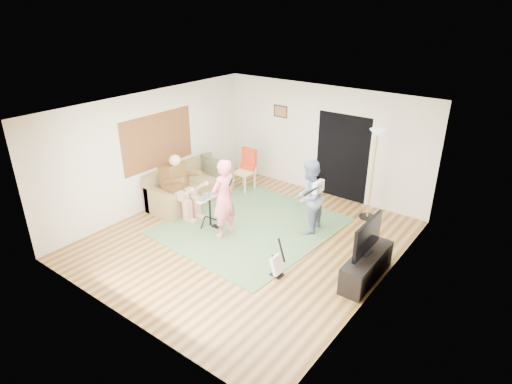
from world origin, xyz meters
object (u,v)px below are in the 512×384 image
singer (224,199)px  torchiere_lamp (374,159)px  tv_cabinet (367,267)px  guitar_spare (277,265)px  television (368,236)px  sofa (189,189)px  dining_chair (245,176)px  drum_kit (210,212)px  guitarist (309,197)px

singer → torchiere_lamp: torchiere_lamp is taller
tv_cabinet → guitar_spare: bearing=-146.2°
television → tv_cabinet: bearing=-0.0°
sofa → dining_chair: size_ratio=2.04×
singer → guitar_spare: size_ratio=2.13×
guitar_spare → television: 1.64m
sofa → drum_kit: sofa is taller
sofa → drum_kit: bearing=-26.6°
guitar_spare → tv_cabinet: size_ratio=0.56×
television → dining_chair: bearing=156.4°
sofa → torchiere_lamp: size_ratio=1.07×
singer → dining_chair: (-1.11, 2.10, -0.45)m
dining_chair → television: size_ratio=1.08×
guitarist → torchiere_lamp: bearing=141.9°
guitarist → dining_chair: 2.62m
guitarist → guitar_spare: (0.40, -1.72, -0.57)m
guitar_spare → dining_chair: (-2.82, 2.64, 0.16)m
television → drum_kit: bearing=-176.5°
guitarist → guitar_spare: size_ratio=2.04×
torchiere_lamp → tv_cabinet: size_ratio=1.46×
drum_kit → dining_chair: (-0.61, 1.99, 0.05)m
dining_chair → television: bearing=-21.7°
guitar_spare → torchiere_lamp: size_ratio=0.38×
singer → torchiere_lamp: bearing=143.5°
guitarist → tv_cabinet: size_ratio=1.14×
drum_kit → television: bearing=3.5°
drum_kit → tv_cabinet: bearing=3.4°
guitarist → tv_cabinet: guitarist is taller
sofa → tv_cabinet: sofa is taller
torchiere_lamp → television: torchiere_lamp is taller
drum_kit → torchiere_lamp: size_ratio=0.37×
dining_chair → tv_cabinet: 4.48m
sofa → torchiere_lamp: torchiere_lamp is taller
drum_kit → singer: singer is taller
singer → tv_cabinet: size_ratio=1.19×
singer → tv_cabinet: singer is taller
sofa → singer: bearing=-22.9°
drum_kit → guitar_spare: (2.21, -0.65, -0.10)m
torchiere_lamp → television: size_ratio=2.06×
sofa → singer: (1.80, -0.76, 0.54)m
singer → guitarist: bearing=134.8°
drum_kit → tv_cabinet: 3.51m
guitarist → television: bearing=54.0°
singer → television: singer is taller
sofa → drum_kit: size_ratio=2.91×
singer → guitar_spare: bearing=75.1°
torchiere_lamp → television: 2.44m
guitarist → singer: bearing=-56.6°
singer → guitar_spare: 1.89m
sofa → guitar_spare: 3.74m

